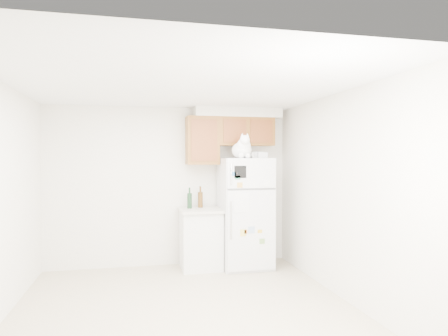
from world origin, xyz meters
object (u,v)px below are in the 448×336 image
object	(u,v)px
refrigerator	(245,213)
bottle_green	(190,198)
bottle_amber	(200,197)
storage_box_front	(262,155)
storage_box_back	(257,155)
cat	(242,149)
base_counter	(201,238)

from	to	relation	value
refrigerator	bottle_green	bearing A→B (deg)	169.00
bottle_green	bottle_amber	distance (m)	0.20
bottle_amber	storage_box_front	bearing A→B (deg)	-17.85
bottle_amber	bottle_green	bearing A→B (deg)	-158.31
refrigerator	storage_box_front	bearing A→B (deg)	-13.18
storage_box_back	bottle_amber	bearing A→B (deg)	169.97
refrigerator	storage_box_back	distance (m)	0.92
bottle_green	storage_box_front	bearing A→B (deg)	-11.51
storage_box_front	bottle_amber	size ratio (longest dim) A/B	0.45
cat	base_counter	bearing A→B (deg)	155.98
refrigerator	storage_box_front	size ratio (longest dim) A/B	11.33
base_counter	storage_box_back	bearing A→B (deg)	-2.96
base_counter	storage_box_front	bearing A→B (deg)	-8.03
storage_box_front	bottle_amber	xyz separation A→B (m)	(-0.92, 0.30, -0.66)
base_counter	storage_box_front	size ratio (longest dim) A/B	6.13
base_counter	storage_box_front	xyz separation A→B (m)	(0.94, -0.13, 1.28)
base_counter	storage_box_front	distance (m)	1.60
storage_box_front	bottle_green	xyz separation A→B (m)	(-1.10, 0.22, -0.66)
bottle_green	base_counter	bearing A→B (deg)	-29.95
base_counter	refrigerator	bearing A→B (deg)	-6.09
storage_box_front	bottle_green	world-z (taller)	storage_box_front
bottle_green	storage_box_back	bearing A→B (deg)	-7.47
refrigerator	cat	distance (m)	1.01
bottle_amber	cat	bearing A→B (deg)	-36.86
refrigerator	base_counter	size ratio (longest dim) A/B	1.85
refrigerator	bottle_green	size ratio (longest dim) A/B	5.24
cat	storage_box_back	bearing A→B (deg)	36.57
refrigerator	base_counter	bearing A→B (deg)	173.91
base_counter	bottle_green	distance (m)	0.65
cat	storage_box_front	xyz separation A→B (m)	(0.35, 0.13, -0.09)
storage_box_back	bottle_amber	distance (m)	1.11
base_counter	cat	xyz separation A→B (m)	(0.59, -0.26, 1.38)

